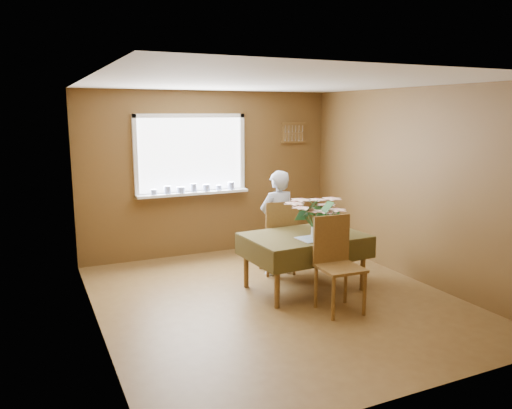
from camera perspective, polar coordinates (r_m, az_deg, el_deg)
name	(u,v)px	position (r m, az deg, el deg)	size (l,w,h in m)	color
floor	(276,299)	(6.01, 2.25, -10.77)	(4.50, 4.50, 0.00)	brown
ceiling	(277,83)	(5.61, 2.44, 13.76)	(4.50, 4.50, 0.00)	white
wall_back	(210,174)	(7.73, -5.33, 3.55)	(4.00, 4.00, 0.00)	brown
wall_front	(416,241)	(3.86, 17.83, -3.96)	(4.00, 4.00, 0.00)	brown
wall_left	(93,209)	(5.10, -18.08, -0.54)	(4.50, 4.50, 0.00)	brown
wall_right	(413,185)	(6.82, 17.46, 2.18)	(4.50, 4.50, 0.00)	brown
window_assembly	(192,169)	(7.57, -7.32, 4.07)	(1.72, 0.20, 1.22)	white
spoon_rack	(294,133)	(8.25, 4.31, 8.18)	(0.44, 0.05, 0.33)	brown
dining_table	(305,241)	(6.20, 5.57, -4.17)	(1.49, 1.06, 0.71)	brown
chair_far	(279,235)	(6.76, 2.65, -3.46)	(0.51, 0.51, 1.02)	brown
chair_near	(336,260)	(5.64, 9.17, -6.28)	(0.48, 0.48, 1.05)	brown
seated_woman	(278,223)	(6.72, 2.47, -2.13)	(0.52, 0.34, 1.42)	white
flower_bouquet	(316,212)	(5.91, 6.90, -0.83)	(0.59, 0.59, 0.50)	white
side_plate	(323,228)	(6.51, 7.64, -2.69)	(0.27, 0.27, 0.01)	white
table_knife	(328,237)	(6.06, 8.24, -3.67)	(0.02, 0.25, 0.00)	silver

